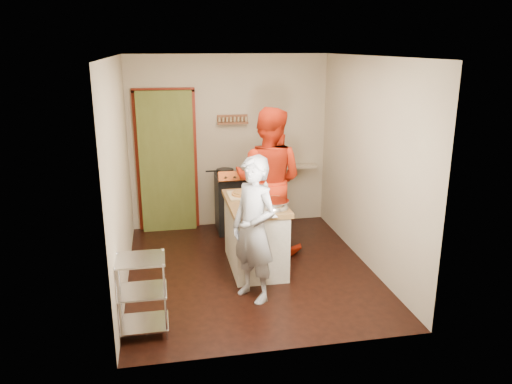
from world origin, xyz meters
TOP-DOWN VIEW (x-y plane):
  - floor at (0.00, 0.00)m, footprint 3.50×3.50m
  - back_wall at (-0.64, 1.78)m, footprint 3.00×0.44m
  - left_wall at (-1.50, 0.00)m, footprint 0.04×3.50m
  - right_wall at (1.50, 0.00)m, footprint 0.04×3.50m
  - ceiling at (0.00, 0.00)m, footprint 3.00×3.50m
  - stove at (0.05, 1.42)m, footprint 0.60×0.63m
  - wire_shelving at (-1.28, -1.20)m, footprint 0.48×0.40m
  - island at (0.09, 0.10)m, footprint 0.69×1.26m
  - person_stripe at (-0.08, -0.71)m, footprint 0.65×0.71m
  - person_red at (0.37, 0.63)m, footprint 1.19×1.10m

SIDE VIEW (x-z plane):
  - floor at x=0.00m, z-range 0.00..0.00m
  - wire_shelving at x=-1.28m, z-range 0.04..0.84m
  - stove at x=0.05m, z-range -0.05..0.95m
  - island at x=0.09m, z-range -0.13..1.06m
  - person_stripe at x=-0.08m, z-range 0.00..1.62m
  - person_red at x=0.37m, z-range 0.00..1.96m
  - back_wall at x=-0.64m, z-range -0.17..2.43m
  - left_wall at x=-1.50m, z-range 0.00..2.60m
  - right_wall at x=1.50m, z-range 0.00..2.60m
  - ceiling at x=0.00m, z-range 2.60..2.62m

